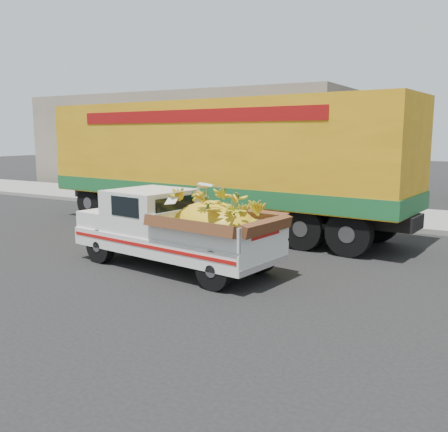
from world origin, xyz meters
The scene contains 6 objects.
ground centered at (0.00, 0.00, 0.00)m, with size 100.00×100.00×0.00m, color black.
curb centered at (0.00, 7.53, 0.07)m, with size 60.00×0.25×0.15m, color gray.
sidewalk centered at (0.00, 9.63, 0.07)m, with size 60.00×4.00×0.14m, color gray.
building_left centered at (-8.00, 15.53, 2.50)m, with size 18.00×6.00×5.00m, color gray.
pickup_truck centered at (2.06, 0.74, 0.88)m, with size 4.87×2.32×1.64m.
semi_trailer centered at (0.12, 5.07, 2.12)m, with size 12.04×3.63×3.80m.
Camera 1 is at (7.91, -7.76, 2.86)m, focal length 40.00 mm.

